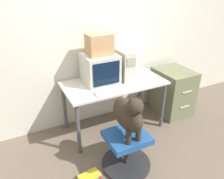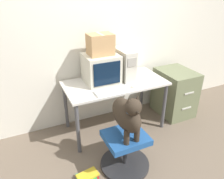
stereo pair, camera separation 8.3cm
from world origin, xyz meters
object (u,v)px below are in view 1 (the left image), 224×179
Objects in this scene: crt_monitor at (100,69)px; dog at (129,114)px; office_chair at (126,151)px; pc_tower at (123,64)px; filing_cabinet at (172,91)px; cardboard_box at (99,44)px; book_stack_floor at (89,177)px; keyboard at (113,91)px.

dog is at bearing -94.02° from crt_monitor.
pc_tower is at bearing 64.39° from office_chair.
office_chair is 0.52m from dog.
filing_cabinet is at bearing -7.63° from pc_tower.
crt_monitor is at bearing 178.62° from pc_tower.
office_chair is 1.06× the size of dog.
cardboard_box reaches higher than pc_tower.
filing_cabinet is (1.25, -0.13, -0.58)m from crt_monitor.
filing_cabinet is (1.31, 0.74, 0.16)m from office_chair.
cardboard_box is at bearing 173.94° from filing_cabinet.
pc_tower is 1.22m from office_chair.
crt_monitor is 0.91m from dog.
cardboard_box is 1.63m from book_stack_floor.
dog is at bearing -98.29° from keyboard.
book_stack_floor is (-0.90, -0.87, -0.94)m from pc_tower.
pc_tower is at bearing -1.38° from crt_monitor.
keyboard is 0.63m from cardboard_box.
crt_monitor reaches higher than office_chair.
filing_cabinet is at bearing -6.06° from cardboard_box.
book_stack_floor is (-0.48, 0.01, -0.72)m from dog.
office_chair is at bearing -115.61° from pc_tower.
office_chair is 0.52m from book_stack_floor.
pc_tower is 0.96× the size of keyboard.
dog is (-0.08, -0.53, -0.03)m from keyboard.
crt_monitor is 0.35m from pc_tower.
crt_monitor is at bearing 92.38° from keyboard.
dog is (0.00, -0.02, 0.52)m from office_chair.
cardboard_box reaches higher than office_chair.
filing_cabinet is at bearing 10.50° from keyboard.
keyboard is 0.54m from dog.
pc_tower is 1.67× the size of book_stack_floor.
office_chair reaches higher than book_stack_floor.
filing_cabinet is (0.90, -0.12, -0.59)m from pc_tower.
crt_monitor is 1.38m from filing_cabinet.
cardboard_box is at bearing 85.99° from dog.
keyboard is 0.80× the size of office_chair.
pc_tower is 1.00m from dog.
filing_cabinet is (1.31, 0.76, -0.37)m from dog.
book_stack_floor is at bearing -121.93° from cardboard_box.
crt_monitor is at bearing 85.98° from dog.
pc_tower is 1.40× the size of cardboard_box.
pc_tower is 0.76× the size of office_chair.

